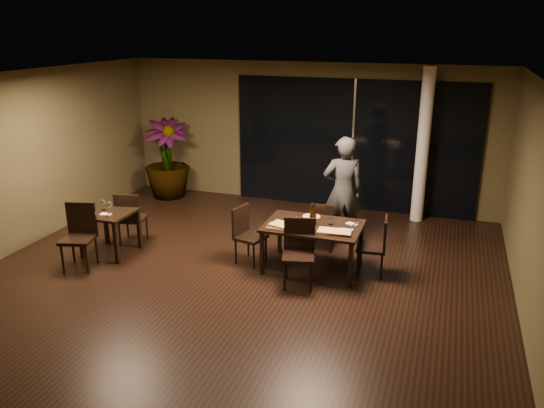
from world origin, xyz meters
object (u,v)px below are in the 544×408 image
Objects in this scene: chair_main_left at (246,232)px; bottle_a at (312,215)px; side_table at (109,218)px; potted_plant at (167,159)px; chair_main_far at (323,224)px; chair_main_right at (377,243)px; main_table at (313,229)px; chair_side_far at (130,216)px; bottle_b at (314,217)px; chair_main_near at (299,249)px; diner at (343,191)px; bottle_c at (314,213)px; chair_side_near at (80,232)px.

chair_main_left is 3.08× the size of bottle_a.
potted_plant is at bearing 101.77° from side_table.
potted_plant reaches higher than chair_main_far.
main_table is at bearing -89.30° from chair_main_right.
bottle_a reaches higher than chair_main_far.
chair_side_far is (0.12, 0.43, -0.08)m from side_table.
chair_main_far is at bearing 93.35° from bottle_b.
bottle_b reaches higher than chair_main_near.
bottle_a reaches higher than chair_side_far.
chair_side_far is at bearing -1.46° from diner.
chair_main_far reaches higher than side_table.
chair_side_far is 2.92× the size of bottle_c.
potted_plant reaches higher than side_table.
main_table is at bearing 88.73° from chair_main_far.
chair_side_far is 3.78× the size of bottle_b.
chair_main_near is 0.57× the size of potted_plant.
chair_main_left is 4.00m from potted_plant.
chair_main_left is 2.19m from chair_side_far.
main_table is 0.56m from chair_main_near.
diner is 1.22m from bottle_b.
bottle_b is (0.05, -0.02, -0.02)m from bottle_a.
chair_main_near is at bearing -64.04° from chair_main_right.
bottle_b is at bearing -32.54° from potted_plant.
chair_main_near is 3.24m from chair_side_far.
chair_main_far is at bearing 89.63° from bottle_a.
potted_plant is (-0.50, 3.68, 0.30)m from chair_side_near.
chair_main_near is (-0.07, -0.54, -0.12)m from main_table.
bottle_a is at bearing 72.79° from chair_main_near.
chair_side_near is at bearing 125.92° from chair_main_left.
chair_main_far is 4.43m from potted_plant.
chair_side_near is (-4.53, -1.20, 0.05)m from chair_main_right.
chair_side_near is 3.70m from bottle_a.
chair_side_near is at bearing 9.73° from diner.
side_table is at bearing -171.63° from main_table.
potted_plant is (-0.77, 2.67, 0.34)m from chair_side_far.
chair_main_far is at bearing -37.62° from chair_main_left.
bottle_b is (-0.19, -1.20, -0.09)m from diner.
chair_main_left is 1.17m from bottle_b.
potted_plant is at bearing -122.34° from chair_main_right.
main_table is 4.94× the size of bottle_a.
chair_main_left is (-1.09, -0.07, -0.15)m from main_table.
main_table is 1.00m from chair_main_right.
side_table is at bearing 60.69° from chair_side_near.
bottle_a is (1.06, 0.11, 0.38)m from chair_main_left.
chair_main_near is 3.52m from chair_side_near.
chair_side_near reaches higher than chair_main_near.
chair_main_left is (2.31, 0.43, -0.10)m from side_table.
bottle_a reaches higher than side_table.
bottle_a is at bearing 8.96° from side_table.
main_table is 0.86× the size of potted_plant.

